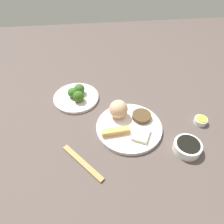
{
  "coord_description": "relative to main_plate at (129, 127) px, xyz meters",
  "views": [
    {
      "loc": [
        -0.59,
        0.15,
        0.72
      ],
      "look_at": [
        0.07,
        0.08,
        0.06
      ],
      "focal_mm": 34.76,
      "sensor_mm": 36.0,
      "label": 1
    }
  ],
  "objects": [
    {
      "name": "main_plate",
      "position": [
        0.0,
        0.0,
        0.0
      ],
      "size": [
        0.28,
        0.28,
        0.02
      ],
      "primitive_type": "cylinder",
      "color": "white",
      "rests_on": "tabletop"
    },
    {
      "name": "spring_roll",
      "position": [
        -0.04,
        0.06,
        0.02
      ],
      "size": [
        0.04,
        0.12,
        0.02
      ],
      "primitive_type": "cube",
      "rotation": [
        0.0,
        0.0,
        1.66
      ],
      "color": "tan",
      "rests_on": "main_plate"
    },
    {
      "name": "crab_rangoon_wonton",
      "position": [
        -0.06,
        -0.04,
        0.02
      ],
      "size": [
        0.09,
        0.09,
        0.02
      ],
      "primitive_type": "cube",
      "rotation": [
        0.0,
        0.0,
        -0.46
      ],
      "color": "beige",
      "rests_on": "main_plate"
    },
    {
      "name": "broccoli_plate",
      "position": [
        0.21,
        0.22,
        -0.0
      ],
      "size": [
        0.22,
        0.22,
        0.01
      ],
      "primitive_type": "cylinder",
      "color": "white",
      "rests_on": "tabletop"
    },
    {
      "name": "chopsticks_pair",
      "position": [
        -0.15,
        0.2,
        -0.0
      ],
      "size": [
        0.17,
        0.15,
        0.01
      ],
      "primitive_type": "cube",
      "rotation": [
        0.0,
        0.0,
        0.7
      ],
      "color": "#A77F47",
      "rests_on": "tabletop"
    },
    {
      "name": "soy_sauce_bowl",
      "position": [
        -0.14,
        -0.2,
        0.01
      ],
      "size": [
        0.11,
        0.11,
        0.04
      ],
      "primitive_type": "cylinder",
      "color": "white",
      "rests_on": "tabletop"
    },
    {
      "name": "broccoli_floret_0",
      "position": [
        0.24,
        0.2,
        0.03
      ],
      "size": [
        0.05,
        0.05,
        0.05
      ],
      "primitive_type": "sphere",
      "color": "#366226",
      "rests_on": "broccoli_plate"
    },
    {
      "name": "rice_scoop",
      "position": [
        0.06,
        0.04,
        0.05
      ],
      "size": [
        0.08,
        0.08,
        0.08
      ],
      "primitive_type": "sphere",
      "color": "tan",
      "rests_on": "main_plate"
    },
    {
      "name": "tabletop",
      "position": [
        -0.0,
        -0.01,
        -0.02
      ],
      "size": [
        2.2,
        2.2,
        0.02
      ],
      "primitive_type": "cube",
      "color": "#4E423E",
      "rests_on": "ground"
    },
    {
      "name": "sauce_ramekin_hot_mustard_liquid",
      "position": [
        -0.01,
        -0.31,
        0.02
      ],
      "size": [
        0.04,
        0.04,
        0.0
      ],
      "primitive_type": "cylinder",
      "color": "gold",
      "rests_on": "sauce_ramekin_hot_mustard"
    },
    {
      "name": "broccoli_floret_2",
      "position": [
        0.22,
        0.24,
        0.03
      ],
      "size": [
        0.05,
        0.05,
        0.05
      ],
      "primitive_type": "sphere",
      "color": "#326620",
      "rests_on": "broccoli_plate"
    },
    {
      "name": "broccoli_floret_1",
      "position": [
        0.18,
        0.21,
        0.03
      ],
      "size": [
        0.05,
        0.05,
        0.05
      ],
      "primitive_type": "sphere",
      "color": "#355B1A",
      "rests_on": "broccoli_plate"
    },
    {
      "name": "sauce_ramekin_hot_mustard",
      "position": [
        -0.01,
        -0.31,
        0.0
      ],
      "size": [
        0.05,
        0.05,
        0.02
      ],
      "primitive_type": "cylinder",
      "color": "white",
      "rests_on": "tabletop"
    },
    {
      "name": "soy_sauce_bowl_liquid",
      "position": [
        -0.14,
        -0.2,
        0.03
      ],
      "size": [
        0.09,
        0.09,
        0.0
      ],
      "primitive_type": "cylinder",
      "color": "black",
      "rests_on": "soy_sauce_bowl"
    },
    {
      "name": "stir_fry_heap",
      "position": [
        0.04,
        -0.06,
        0.02
      ],
      "size": [
        0.08,
        0.08,
        0.02
      ],
      "primitive_type": "cylinder",
      "color": "#48361F",
      "rests_on": "main_plate"
    }
  ]
}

